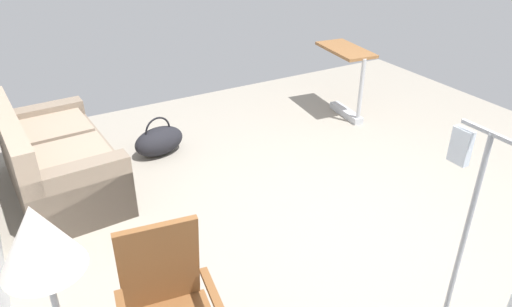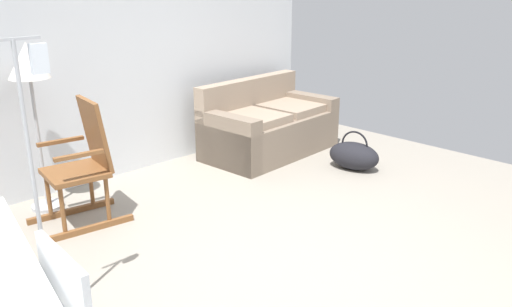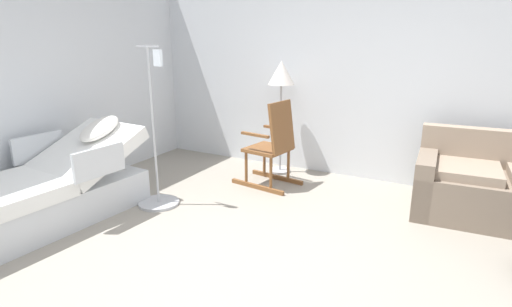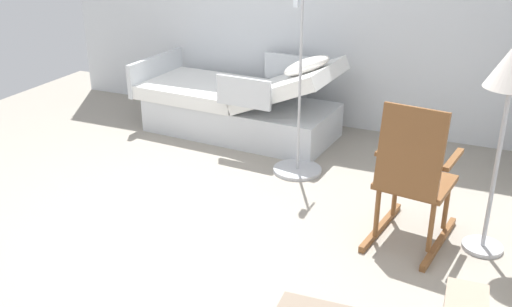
{
  "view_description": "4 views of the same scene",
  "coord_description": "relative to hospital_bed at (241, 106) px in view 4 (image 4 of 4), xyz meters",
  "views": [
    {
      "loc": [
        -2.45,
        2.29,
        2.51
      ],
      "look_at": [
        0.26,
        0.76,
        0.81
      ],
      "focal_mm": 33.59,
      "sensor_mm": 36.0,
      "label": 1
    },
    {
      "loc": [
        -2.45,
        -2.11,
        1.97
      ],
      "look_at": [
        0.11,
        0.49,
        0.75
      ],
      "focal_mm": 36.59,
      "sensor_mm": 36.0,
      "label": 2
    },
    {
      "loc": [
        1.46,
        -2.46,
        1.77
      ],
      "look_at": [
        -0.3,
        0.79,
        0.71
      ],
      "focal_mm": 28.51,
      "sensor_mm": 36.0,
      "label": 3
    },
    {
      "loc": [
        3.14,
        2.29,
        2.24
      ],
      "look_at": [
        -0.21,
        0.8,
        0.68
      ],
      "focal_mm": 41.21,
      "sensor_mm": 36.0,
      "label": 4
    }
  ],
  "objects": [
    {
      "name": "ground_plane",
      "position": [
        2.11,
        0.22,
        -0.3
      ],
      "size": [
        6.87,
        6.87,
        0.0
      ],
      "primitive_type": "plane",
      "color": "gray"
    },
    {
      "name": "iv_pole",
      "position": [
        0.68,
        0.88,
        -0.05
      ],
      "size": [
        0.44,
        0.44,
        1.69
      ],
      "color": "#B2B5BA",
      "rests_on": "ground"
    },
    {
      "name": "rocking_chair",
      "position": [
        1.5,
        2.01,
        0.21
      ],
      "size": [
        0.82,
        0.57,
        1.05
      ],
      "color": "brown",
      "rests_on": "ground"
    },
    {
      "name": "hospital_bed",
      "position": [
        0.0,
        0.0,
        0.0
      ],
      "size": [
        1.1,
        2.15,
        0.97
      ],
      "color": "silver",
      "rests_on": "ground"
    },
    {
      "name": "floor_lamp",
      "position": [
        1.36,
        2.52,
        0.93
      ],
      "size": [
        0.34,
        0.34,
        1.48
      ],
      "color": "#B2B5BA",
      "rests_on": "ground"
    }
  ]
}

